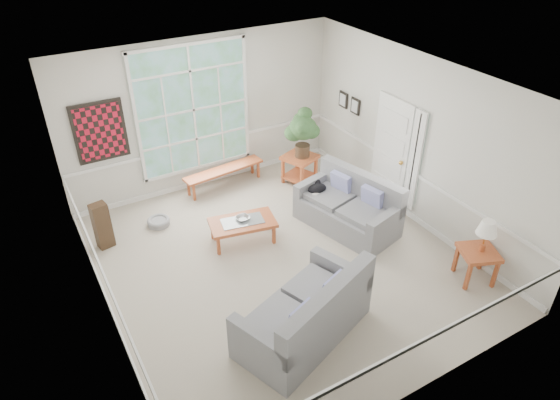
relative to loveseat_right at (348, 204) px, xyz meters
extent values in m
cube|color=#A69B8B|center=(-1.51, -0.24, -0.49)|extent=(5.50, 6.00, 0.01)
cube|color=white|center=(-1.51, -0.24, 2.51)|extent=(5.50, 6.00, 0.02)
cube|color=silver|center=(-1.51, 2.76, 1.01)|extent=(5.50, 0.02, 3.00)
cube|color=silver|center=(-1.51, -3.24, 1.01)|extent=(5.50, 0.02, 3.00)
cube|color=silver|center=(-4.26, -0.24, 1.01)|extent=(0.02, 6.00, 3.00)
cube|color=silver|center=(1.24, -0.24, 1.01)|extent=(0.02, 6.00, 3.00)
cube|color=white|center=(-1.71, 2.72, 1.16)|extent=(2.30, 0.08, 2.40)
cube|color=white|center=(1.20, 0.36, 0.56)|extent=(0.08, 0.90, 2.10)
cube|color=white|center=(1.20, -0.27, 0.66)|extent=(0.08, 0.26, 1.90)
cube|color=maroon|center=(-3.46, 2.71, 1.11)|extent=(0.90, 0.06, 1.10)
cube|color=black|center=(1.20, 1.51, 1.06)|extent=(0.04, 0.26, 0.32)
cube|color=black|center=(1.20, 1.91, 1.06)|extent=(0.04, 0.26, 0.32)
cube|color=gray|center=(0.00, 0.00, 0.00)|extent=(1.35, 1.97, 0.97)
cube|color=gray|center=(-2.04, -1.76, 0.03)|extent=(2.13, 1.59, 1.03)
cube|color=#AE4E27|center=(-1.80, 0.55, -0.28)|extent=(1.21, 0.82, 0.42)
imported|color=#A2A2A7|center=(-1.78, 0.59, -0.04)|extent=(0.30, 0.30, 0.07)
cube|color=#AE4E27|center=(-1.30, 2.41, -0.29)|extent=(1.73, 0.52, 0.40)
cube|color=#AE4E27|center=(0.12, 1.79, -0.19)|extent=(0.78, 0.78, 0.60)
cube|color=#AE4E27|center=(0.89, -2.14, -0.21)|extent=(0.71, 0.71, 0.55)
cylinder|color=gray|center=(-2.92, 1.76, -0.43)|extent=(0.53, 0.53, 0.12)
cube|color=#392719|center=(-3.91, 1.61, -0.07)|extent=(0.30, 0.25, 0.84)
ellipsoid|color=black|center=(-0.26, 0.59, 0.10)|extent=(0.43, 0.36, 0.17)
camera|label=1|loc=(-4.73, -5.78, 4.82)|focal=32.00mm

